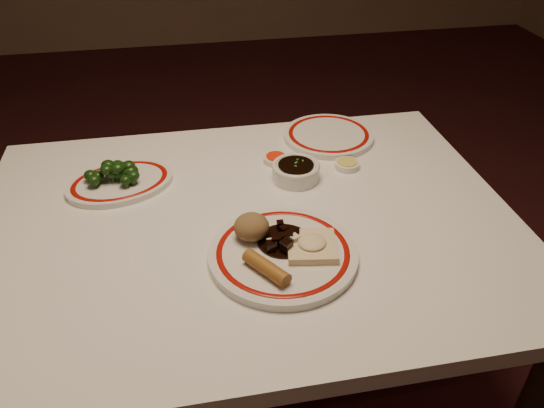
{
  "coord_description": "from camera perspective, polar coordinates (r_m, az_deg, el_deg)",
  "views": [
    {
      "loc": [
        -0.12,
        -0.94,
        1.46
      ],
      "look_at": [
        0.05,
        -0.03,
        0.8
      ],
      "focal_mm": 35.0,
      "sensor_mm": 36.0,
      "label": 1
    }
  ],
  "objects": [
    {
      "name": "rice_mound",
      "position": [
        1.09,
        -2.21,
        -2.46
      ],
      "size": [
        0.07,
        0.07,
        0.05
      ],
      "primitive_type": "ellipsoid",
      "color": "olive",
      "rests_on": "main_plate"
    },
    {
      "name": "spring_roll",
      "position": [
        1.01,
        -0.61,
        -6.86
      ],
      "size": [
        0.08,
        0.1,
        0.03
      ],
      "primitive_type": "cylinder",
      "rotation": [
        1.57,
        0.0,
        0.6
      ],
      "color": "#966325",
      "rests_on": "main_plate"
    },
    {
      "name": "broccoli_pile",
      "position": [
        1.32,
        -16.35,
        3.38
      ],
      "size": [
        0.13,
        0.1,
        0.05
      ],
      "color": "#23471C",
      "rests_on": "broccoli_plate"
    },
    {
      "name": "fried_wonton",
      "position": [
        1.07,
        4.3,
        -4.44
      ],
      "size": [
        0.11,
        0.11,
        0.03
      ],
      "color": "beige",
      "rests_on": "main_plate"
    },
    {
      "name": "far_plate",
      "position": [
        1.5,
        6.09,
        7.34
      ],
      "size": [
        0.25,
        0.25,
        0.02
      ],
      "color": "silver",
      "rests_on": "dining_table"
    },
    {
      "name": "sweet_sour_dish",
      "position": [
        1.38,
        0.4,
        4.87
      ],
      "size": [
        0.06,
        0.06,
        0.02
      ],
      "color": "silver",
      "rests_on": "dining_table"
    },
    {
      "name": "soy_bowl",
      "position": [
        1.31,
        2.57,
        3.46
      ],
      "size": [
        0.12,
        0.12,
        0.04
      ],
      "color": "silver",
      "rests_on": "dining_table"
    },
    {
      "name": "stirfry_heap",
      "position": [
        1.08,
        1.25,
        -3.71
      ],
      "size": [
        0.11,
        0.11,
        0.03
      ],
      "color": "black",
      "rests_on": "main_plate"
    },
    {
      "name": "mustard_dish",
      "position": [
        1.37,
        8.07,
        4.22
      ],
      "size": [
        0.06,
        0.06,
        0.02
      ],
      "color": "silver",
      "rests_on": "dining_table"
    },
    {
      "name": "main_plate",
      "position": [
        1.07,
        1.18,
        -5.37
      ],
      "size": [
        0.4,
        0.4,
        0.02
      ],
      "color": "silver",
      "rests_on": "dining_table"
    },
    {
      "name": "broccoli_plate",
      "position": [
        1.34,
        -16.01,
        2.23
      ],
      "size": [
        0.3,
        0.28,
        0.02
      ],
      "color": "silver",
      "rests_on": "dining_table"
    },
    {
      "name": "dining_table",
      "position": [
        1.24,
        -2.55,
        -4.94
      ],
      "size": [
        1.2,
        0.9,
        0.75
      ],
      "color": "white",
      "rests_on": "ground"
    }
  ]
}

